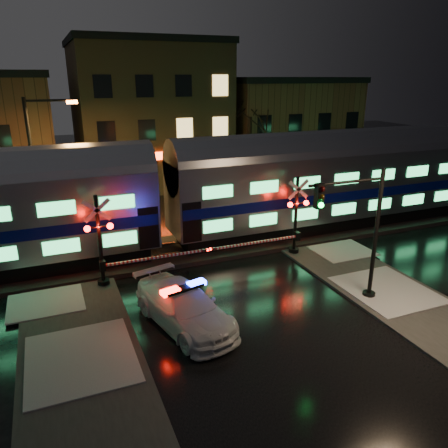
{
  "coord_description": "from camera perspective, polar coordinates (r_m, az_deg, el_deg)",
  "views": [
    {
      "loc": [
        -6.78,
        -16.28,
        9.11
      ],
      "look_at": [
        0.96,
        2.5,
        2.2
      ],
      "focal_mm": 35.0,
      "sensor_mm": 36.0,
      "label": 1
    }
  ],
  "objects": [
    {
      "name": "building_mid",
      "position": [
        39.91,
        -9.88,
        13.69
      ],
      "size": [
        12.0,
        11.0,
        11.5
      ],
      "primitive_type": "cube",
      "color": "brown",
      "rests_on": "ground"
    },
    {
      "name": "crossing_signal_left",
      "position": [
        20.1,
        -14.8,
        -3.25
      ],
      "size": [
        6.08,
        0.67,
        4.3
      ],
      "color": "black",
      "rests_on": "ground"
    },
    {
      "name": "sidewalk_right",
      "position": [
        19.08,
        26.59,
        -11.73
      ],
      "size": [
        4.0,
        20.0,
        0.12
      ],
      "primitive_type": "cube",
      "color": "#2D2D2D",
      "rests_on": "ground"
    },
    {
      "name": "streetlight",
      "position": [
        25.68,
        -23.08,
        7.33
      ],
      "size": [
        2.71,
        0.28,
        8.1
      ],
      "color": "black",
      "rests_on": "ground"
    },
    {
      "name": "ballast",
      "position": [
        24.08,
        -4.38,
        -3.19
      ],
      "size": [
        90.0,
        4.2,
        0.24
      ],
      "primitive_type": "cube",
      "color": "black",
      "rests_on": "ground"
    },
    {
      "name": "train",
      "position": [
        22.67,
        -8.13,
        3.96
      ],
      "size": [
        51.0,
        3.12,
        5.92
      ],
      "color": "black",
      "rests_on": "ballast"
    },
    {
      "name": "traffic_light",
      "position": [
        18.37,
        17.24,
        -1.48
      ],
      "size": [
        3.67,
        0.68,
        5.67
      ],
      "rotation": [
        0.0,
        0.0,
        -0.13
      ],
      "color": "black",
      "rests_on": "ground"
    },
    {
      "name": "sidewalk_left",
      "position": [
        13.7,
        -16.93,
        -23.54
      ],
      "size": [
        4.0,
        20.0,
        0.12
      ],
      "primitive_type": "cube",
      "color": "#2D2D2D",
      "rests_on": "ground"
    },
    {
      "name": "crossing_signal_right",
      "position": [
        23.02,
        8.67,
        -0.06
      ],
      "size": [
        6.0,
        0.67,
        4.25
      ],
      "color": "black",
      "rests_on": "ground"
    },
    {
      "name": "ground",
      "position": [
        19.85,
        0.19,
        -8.53
      ],
      "size": [
        120.0,
        120.0,
        0.0
      ],
      "primitive_type": "plane",
      "color": "black",
      "rests_on": "ground"
    },
    {
      "name": "police_car",
      "position": [
        16.97,
        -5.21,
        -10.75
      ],
      "size": [
        3.3,
        5.6,
        1.69
      ],
      "rotation": [
        0.0,
        0.0,
        0.24
      ],
      "color": "white",
      "rests_on": "ground"
    },
    {
      "name": "building_right",
      "position": [
        44.31,
        7.37,
        12.34
      ],
      "size": [
        12.0,
        10.0,
        8.5
      ],
      "primitive_type": "cube",
      "color": "#543720",
      "rests_on": "ground"
    }
  ]
}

